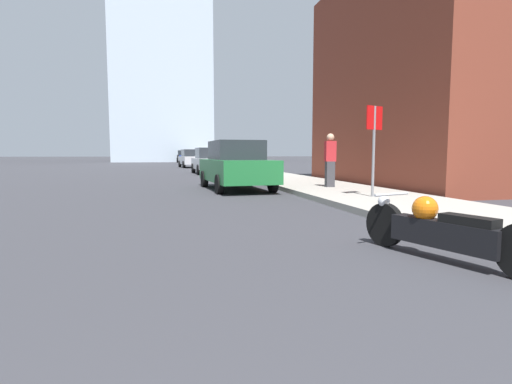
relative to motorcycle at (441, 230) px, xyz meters
The scene contains 10 objects.
sidewalk 35.20m from the motorcycle, 86.28° to the left, with size 3.17×240.00×0.15m.
brick_storefront 13.50m from the motorcycle, 50.57° to the left, with size 8.31×9.85×8.39m.
motorcycle is the anchor object (origin of this frame).
parked_car_green 9.85m from the motorcycle, 94.16° to the left, with size 2.21×4.63×1.71m.
parked_car_white 21.26m from the motorcycle, 91.19° to the left, with size 1.98×4.05×1.64m.
parked_car_silver 33.43m from the motorcycle, 91.20° to the left, with size 2.31×4.44×1.67m.
parked_car_blue 45.17m from the motorcycle, 90.45° to the left, with size 2.24×4.65×1.78m.
parked_car_black 55.75m from the motorcycle, 90.48° to the left, with size 1.88×3.90×1.77m.
stop_sign 5.94m from the motorcycle, 68.57° to the left, with size 0.57×0.26×2.33m.
pedestrian 8.79m from the motorcycle, 75.12° to the left, with size 0.36×0.25×1.78m.
Camera 1 is at (0.50, 0.85, 1.26)m, focal length 28.00 mm.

